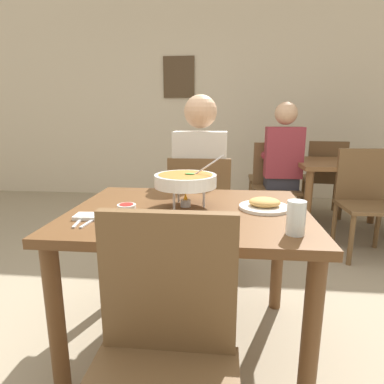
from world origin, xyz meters
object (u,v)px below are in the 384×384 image
object	(u,v)px
drink_glass	(296,220)
chair_bg_window	(276,173)
appetizer_plate	(264,205)
chair_bg_corner	(364,196)
dining_table_main	(189,232)
curry_bowl	(186,181)
sauce_dish	(127,206)
patron_bg_left	(282,159)
chair_bg_left	(274,181)
chair_viewer_empty	(163,354)
rice_plate	(206,225)
diner_main	(200,178)
chair_diner_main	(200,211)
chair_bg_right	(324,174)
dining_table_far	(346,175)

from	to	relation	value
drink_glass	chair_bg_window	bearing A→B (deg)	82.55
appetizer_plate	chair_bg_corner	size ratio (longest dim) A/B	0.27
dining_table_main	curry_bowl	size ratio (longest dim) A/B	3.37
sauce_dish	patron_bg_left	size ratio (longest dim) A/B	0.07
dining_table_main	chair_bg_left	xyz separation A→B (m)	(0.70, 1.93, -0.11)
chair_bg_window	patron_bg_left	size ratio (longest dim) A/B	0.69
curry_bowl	chair_bg_corner	world-z (taller)	curry_bowl
chair_viewer_empty	sauce_dish	xyz separation A→B (m)	(-0.30, 0.68, 0.24)
chair_viewer_empty	chair_bg_window	distance (m)	3.21
rice_plate	chair_bg_corner	xyz separation A→B (m)	(1.27, 1.62, -0.25)
drink_glass	patron_bg_left	bearing A→B (deg)	81.49
diner_main	chair_viewer_empty	distance (m)	1.48
chair_bg_window	sauce_dish	bearing A→B (deg)	-114.10
chair_diner_main	rice_plate	distance (m)	1.05
chair_bg_right	diner_main	bearing A→B (deg)	-129.64
chair_diner_main	chair_bg_window	distance (m)	1.86
curry_bowl	sauce_dish	world-z (taller)	curry_bowl
chair_diner_main	appetizer_plate	world-z (taller)	chair_diner_main
drink_glass	chair_bg_right	distance (m)	2.84
sauce_dish	chair_bg_left	xyz separation A→B (m)	(1.00, 1.94, -0.24)
chair_viewer_empty	dining_table_far	size ratio (longest dim) A/B	0.90
chair_bg_corner	chair_bg_window	world-z (taller)	same
dining_table_main	patron_bg_left	world-z (taller)	patron_bg_left
drink_glass	sauce_dish	bearing A→B (deg)	159.21
chair_bg_right	curry_bowl	bearing A→B (deg)	-120.25
chair_bg_left	chair_bg_window	size ratio (longest dim) A/B	1.00
dining_table_main	chair_bg_right	distance (m)	2.73
curry_bowl	chair_bg_corner	distance (m)	1.93
appetizer_plate	chair_bg_corner	bearing A→B (deg)	52.01
appetizer_plate	chair_bg_window	xyz separation A→B (m)	(0.43, 2.37, -0.25)
curry_bowl	chair_bg_right	xyz separation A→B (m)	(1.36, 2.34, -0.35)
chair_viewer_empty	rice_plate	size ratio (longest dim) A/B	3.75
dining_table_far	chair_viewer_empty	bearing A→B (deg)	-118.69
diner_main	chair_viewer_empty	world-z (taller)	diner_main
chair_bg_window	drink_glass	bearing A→B (deg)	-97.45
drink_glass	patron_bg_left	world-z (taller)	patron_bg_left
dining_table_main	dining_table_far	world-z (taller)	same
patron_bg_left	chair_bg_right	bearing A→B (deg)	42.06
diner_main	dining_table_far	world-z (taller)	diner_main
dining_table_main	sauce_dish	world-z (taller)	sauce_dish
dining_table_far	chair_bg_window	size ratio (longest dim) A/B	1.11
chair_diner_main	drink_glass	distance (m)	1.15
chair_bg_corner	patron_bg_left	distance (m)	0.84
chair_diner_main	chair_bg_corner	size ratio (longest dim) A/B	1.00
chair_viewer_empty	chair_bg_right	world-z (taller)	same
appetizer_plate	patron_bg_left	size ratio (longest dim) A/B	0.18
dining_table_main	diner_main	distance (m)	0.77
chair_bg_corner	drink_glass	bearing A→B (deg)	-119.83
chair_diner_main	sauce_dish	bearing A→B (deg)	-111.90
rice_plate	appetizer_plate	size ratio (longest dim) A/B	1.00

